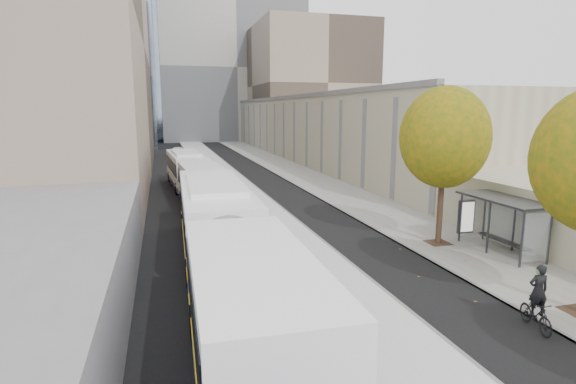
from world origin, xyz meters
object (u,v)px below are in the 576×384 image
object	(u,v)px
bus_shelter	(507,207)
bus_far	(192,175)
cyclist	(537,306)
distant_car	(177,152)
bus_near	(225,244)

from	to	relation	value
bus_shelter	bus_far	size ratio (longest dim) A/B	0.25
bus_shelter	cyclist	world-z (taller)	bus_shelter
cyclist	distant_car	world-z (taller)	cyclist
bus_shelter	distant_car	bearing A→B (deg)	105.25
bus_far	cyclist	world-z (taller)	bus_far
bus_near	bus_far	xyz separation A→B (m)	(0.09, 19.31, -0.18)
bus_shelter	bus_far	distance (m)	22.54
bus_far	distant_car	bearing A→B (deg)	86.66
bus_shelter	distant_car	distance (m)	49.57
cyclist	bus_near	bearing A→B (deg)	158.88
bus_far	bus_near	bearing A→B (deg)	-93.94
bus_near	bus_far	bearing A→B (deg)	91.09
bus_near	cyclist	world-z (taller)	bus_near
bus_near	distant_car	bearing A→B (deg)	91.46
bus_shelter	distant_car	world-z (taller)	bus_shelter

